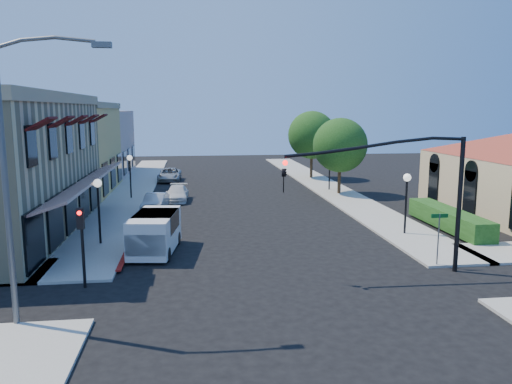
{
  "coord_description": "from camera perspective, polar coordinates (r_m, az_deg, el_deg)",
  "views": [
    {
      "loc": [
        -3.58,
        -18.62,
        7.15
      ],
      "look_at": [
        -0.06,
        8.62,
        2.6
      ],
      "focal_mm": 35.0,
      "sensor_mm": 36.0,
      "label": 1
    }
  ],
  "objects": [
    {
      "name": "lamppost_left_far",
      "position": [
        41.15,
        -14.21,
        2.96
      ],
      "size": [
        0.44,
        0.44,
        3.57
      ],
      "color": "black",
      "rests_on": "ground"
    },
    {
      "name": "white_van",
      "position": [
        25.61,
        -11.51,
        -4.33
      ],
      "size": [
        2.51,
        4.71,
        1.99
      ],
      "color": "silver",
      "rests_on": "ground"
    },
    {
      "name": "street_name_sign",
      "position": [
        24.21,
        20.16,
        -4.2
      ],
      "size": [
        0.8,
        0.06,
        2.5
      ],
      "color": "#595B5E",
      "rests_on": "ground"
    },
    {
      "name": "street_tree_a",
      "position": [
        42.57,
        9.6,
        5.3
      ],
      "size": [
        4.56,
        4.56,
        6.48
      ],
      "color": "#372316",
      "rests_on": "ground"
    },
    {
      "name": "sidewalk_right",
      "position": [
        47.78,
        7.67,
        0.79
      ],
      "size": [
        3.5,
        50.0,
        0.12
      ],
      "primitive_type": "cube",
      "color": "#9C998E",
      "rests_on": "ground"
    },
    {
      "name": "yellow_stucco_building",
      "position": [
        46.3,
        -22.34,
        4.56
      ],
      "size": [
        10.0,
        12.0,
        7.6
      ],
      "primitive_type": "cube",
      "color": "#D8B861",
      "rests_on": "ground"
    },
    {
      "name": "parked_car_b",
      "position": [
        35.83,
        -11.44,
        -1.23
      ],
      "size": [
        1.87,
        4.1,
        1.3
      ],
      "primitive_type": "imported",
      "rotation": [
        0.0,
        0.0,
        -0.13
      ],
      "color": "#AEB1B4",
      "rests_on": "ground"
    },
    {
      "name": "secondary_signal",
      "position": [
        21.07,
        -19.33,
        -4.39
      ],
      "size": [
        0.28,
        0.42,
        3.32
      ],
      "color": "black",
      "rests_on": "ground"
    },
    {
      "name": "parked_car_a",
      "position": [
        31.4,
        -12.01,
        -2.69
      ],
      "size": [
        1.86,
        4.09,
        1.36
      ],
      "primitive_type": "imported",
      "rotation": [
        0.0,
        0.0,
        -0.06
      ],
      "color": "black",
      "rests_on": "ground"
    },
    {
      "name": "ground",
      "position": [
        20.26,
        3.35,
        -11.27
      ],
      "size": [
        120.0,
        120.0,
        0.0
      ],
      "primitive_type": "plane",
      "color": "black",
      "rests_on": "ground"
    },
    {
      "name": "hedge",
      "position": [
        32.36,
        21.08,
        -4.0
      ],
      "size": [
        1.4,
        8.0,
        1.1
      ],
      "primitive_type": "cube",
      "color": "#1B4313",
      "rests_on": "ground"
    },
    {
      "name": "parked_car_d",
      "position": [
        51.08,
        -9.86,
        1.96
      ],
      "size": [
        2.34,
        4.78,
        1.31
      ],
      "primitive_type": "imported",
      "rotation": [
        0.0,
        0.0,
        -0.04
      ],
      "color": "#9C9DA1",
      "rests_on": "ground"
    },
    {
      "name": "lamppost_right_near",
      "position": [
        29.56,
        16.84,
        0.41
      ],
      "size": [
        0.44,
        0.44,
        3.57
      ],
      "color": "black",
      "rests_on": "ground"
    },
    {
      "name": "pink_stucco_building",
      "position": [
        57.97,
        -19.31,
        5.27
      ],
      "size": [
        10.0,
        12.0,
        7.0
      ],
      "primitive_type": "cube",
      "color": "tan",
      "rests_on": "ground"
    },
    {
      "name": "signal_mast_arm",
      "position": [
        22.43,
        17.6,
        1.12
      ],
      "size": [
        8.01,
        0.39,
        6.0
      ],
      "color": "black",
      "rests_on": "ground"
    },
    {
      "name": "street_tree_b",
      "position": [
        52.17,
        6.41,
        6.49
      ],
      "size": [
        4.94,
        4.94,
        7.02
      ],
      "color": "#372316",
      "rests_on": "ground"
    },
    {
      "name": "lamppost_left_near",
      "position": [
        27.43,
        -17.6,
        -0.3
      ],
      "size": [
        0.44,
        0.44,
        3.57
      ],
      "color": "black",
      "rests_on": "ground"
    },
    {
      "name": "parked_car_c",
      "position": [
        39.83,
        -9.02,
        -0.18
      ],
      "size": [
        1.91,
        4.21,
        1.2
      ],
      "primitive_type": "imported",
      "rotation": [
        0.0,
        0.0,
        -0.06
      ],
      "color": "silver",
      "rests_on": "ground"
    },
    {
      "name": "lamppost_right_far",
      "position": [
        44.52,
        8.43,
        3.62
      ],
      "size": [
        0.44,
        0.44,
        3.57
      ],
      "color": "black",
      "rests_on": "ground"
    },
    {
      "name": "curb_red_strip",
      "position": [
        27.76,
        -14.05,
        -5.81
      ],
      "size": [
        0.25,
        10.0,
        0.06
      ],
      "primitive_type": "cube",
      "color": "maroon",
      "rests_on": "ground"
    },
    {
      "name": "cobra_streetlight",
      "position": [
        17.63,
        -25.76,
        2.34
      ],
      "size": [
        3.6,
        0.25,
        9.31
      ],
      "color": "#595B5E",
      "rests_on": "ground"
    },
    {
      "name": "sidewalk_left",
      "position": [
        46.45,
        -13.67,
        0.36
      ],
      "size": [
        3.5,
        50.0,
        0.12
      ],
      "primitive_type": "cube",
      "color": "#9C998E",
      "rests_on": "ground"
    }
  ]
}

